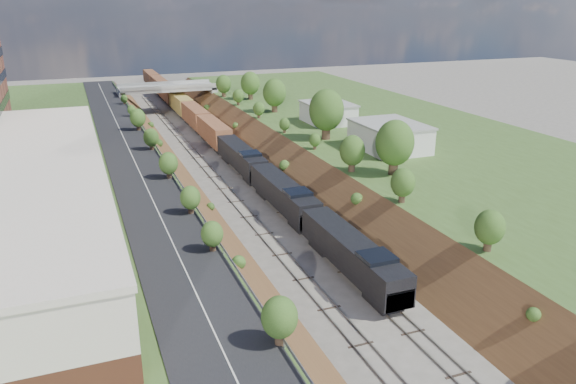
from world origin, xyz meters
name	(u,v)px	position (x,y,z in m)	size (l,w,h in m)	color
platform_left	(8,190)	(-33.00, 60.00, 2.50)	(44.00, 180.00, 5.00)	#3D5724
platform_right	(411,147)	(33.00, 60.00, 2.50)	(44.00, 180.00, 5.00)	#3D5724
embankment_left	(167,189)	(-11.00, 60.00, 0.00)	(7.07, 180.00, 7.07)	brown
embankment_right	(298,174)	(11.00, 60.00, 0.00)	(7.07, 180.00, 7.07)	brown
rail_left_track	(219,182)	(-2.60, 60.00, 0.09)	(1.58, 180.00, 0.18)	gray
rail_right_track	(250,178)	(2.60, 60.00, 0.09)	(1.58, 180.00, 0.18)	gray
road	(134,160)	(-15.50, 60.00, 5.05)	(8.00, 180.00, 0.10)	black
guardrail	(162,155)	(-11.40, 59.80, 5.55)	(0.10, 171.00, 0.70)	#99999E
commercial_building	(34,193)	(-28.00, 38.00, 8.51)	(14.30, 62.30, 7.00)	brown
overpass	(167,93)	(0.00, 122.00, 4.92)	(24.50, 8.30, 7.40)	gray
white_building_near	(389,137)	(23.50, 52.00, 7.00)	(9.00, 12.00, 4.00)	silver
white_building_far	(328,114)	(23.00, 74.00, 6.80)	(8.00, 10.00, 3.60)	silver
tree_right_large	(395,143)	(17.00, 40.00, 9.38)	(5.25, 5.25, 7.61)	#473323
tree_left_crest	(229,250)	(-11.80, 20.00, 7.04)	(2.45, 2.45, 3.55)	#473323
freight_train	(197,117)	(2.60, 99.38, 2.73)	(3.24, 164.35, 4.78)	black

